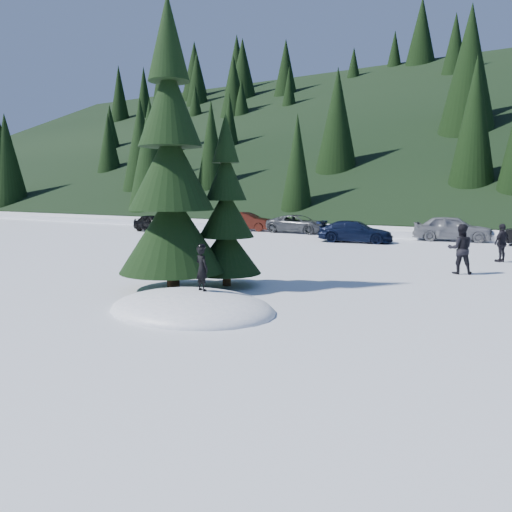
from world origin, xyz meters
The scene contains 13 objects.
ground centered at (0.00, 0.00, 0.00)m, with size 200.00×200.00×0.00m, color white.
snow_mound centered at (0.00, 0.00, 0.00)m, with size 4.48×3.52×0.96m, color white.
forest_hillside centered at (0.00, 54.00, 12.50)m, with size 200.00×60.00×25.00m, color black, non-canonical shape.
spruce_tall centered at (-2.20, 1.80, 3.32)m, with size 3.20×3.20×8.60m.
spruce_short centered at (-1.20, 3.20, 2.10)m, with size 2.20×2.20×5.37m.
child_skier centered at (0.13, 0.27, 1.04)m, with size 0.41×0.27×1.13m, color black.
adult_0 centered at (4.64, 9.57, 0.91)m, with size 0.88×0.69×1.81m, color black.
adult_1 centered at (5.55, 13.73, 0.82)m, with size 0.96×0.40×1.63m, color black.
car_0 centered at (-18.06, 17.56, 0.64)m, with size 1.51×3.75×1.28m, color black.
car_1 centered at (-12.78, 21.99, 0.70)m, with size 1.48×4.24×1.40m, color #38110A.
car_2 centered at (-8.52, 22.34, 0.65)m, with size 2.14×4.65×1.29m, color #474A4E.
car_3 centered at (-2.68, 18.22, 0.63)m, with size 1.76×4.32×1.25m, color black.
car_4 centered at (1.98, 22.07, 0.77)m, with size 1.81×4.51×1.54m, color gray.
Camera 1 is at (7.92, -9.52, 2.99)m, focal length 35.00 mm.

